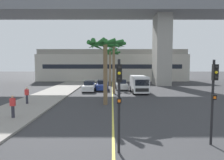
{
  "coord_description": "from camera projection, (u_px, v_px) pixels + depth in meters",
  "views": [
    {
      "loc": [
        -0.07,
        -1.58,
        3.97
      ],
      "look_at": [
        0.0,
        14.0,
        2.74
      ],
      "focal_mm": 31.42,
      "sensor_mm": 36.0,
      "label": 1
    }
  ],
  "objects": [
    {
      "name": "traffic_light_right_far_corner",
      "position": [
        213.0,
        91.0,
        9.45
      ],
      "size": [
        0.24,
        0.37,
        4.2
      ],
      "color": "black",
      "rests_on": "ground"
    },
    {
      "name": "palm_tree_farthest_median",
      "position": [
        113.0,
        49.0,
        26.36
      ],
      "size": [
        3.36,
        3.37,
        7.11
      ],
      "color": "brown",
      "rests_on": "ground"
    },
    {
      "name": "car_queue_second",
      "position": [
        121.0,
        85.0,
        31.44
      ],
      "size": [
        1.91,
        4.14,
        1.56
      ],
      "color": "white",
      "rests_on": "ground"
    },
    {
      "name": "pedestrian_mid_block",
      "position": [
        26.0,
        95.0,
        19.07
      ],
      "size": [
        0.34,
        0.22,
        1.62
      ],
      "color": "#2D2D38",
      "rests_on": "sidewalk_left"
    },
    {
      "name": "bridge_overpass",
      "position": [
        116.0,
        11.0,
        37.15
      ],
      "size": [
        84.91,
        8.0,
        17.58
      ],
      "color": "slate",
      "rests_on": "ground"
    },
    {
      "name": "traffic_light_median_near",
      "position": [
        118.0,
        93.0,
        8.55
      ],
      "size": [
        0.24,
        0.37,
        4.2
      ],
      "color": "black",
      "rests_on": "ground"
    },
    {
      "name": "palm_tree_mid_median",
      "position": [
        112.0,
        56.0,
        42.15
      ],
      "size": [
        3.21,
        3.22,
        6.94
      ],
      "color": "brown",
      "rests_on": "ground"
    },
    {
      "name": "lane_stripe_center",
      "position": [
        112.0,
        95.0,
        25.81
      ],
      "size": [
        0.14,
        56.0,
        0.01
      ],
      "primitive_type": "cube",
      "color": "#DBCC4C",
      "rests_on": "ground"
    },
    {
      "name": "palm_tree_far_median",
      "position": [
        109.0,
        55.0,
        36.13
      ],
      "size": [
        2.72,
        2.82,
        7.03
      ],
      "color": "brown",
      "rests_on": "ground"
    },
    {
      "name": "car_queue_front",
      "position": [
        102.0,
        85.0,
        30.54
      ],
      "size": [
        1.92,
        4.14,
        1.56
      ],
      "color": "navy",
      "rests_on": "ground"
    },
    {
      "name": "car_queue_third",
      "position": [
        89.0,
        86.0,
        29.13
      ],
      "size": [
        1.84,
        4.11,
        1.56
      ],
      "color": "white",
      "rests_on": "ground"
    },
    {
      "name": "palm_tree_near_median",
      "position": [
        104.0,
        51.0,
        19.04
      ],
      "size": [
        3.69,
        3.72,
        6.47
      ],
      "color": "brown",
      "rests_on": "ground"
    },
    {
      "name": "sidewalk_left",
      "position": [
        24.0,
        107.0,
        17.8
      ],
      "size": [
        4.8,
        80.0,
        0.15
      ],
      "primitive_type": "cube",
      "color": "gray",
      "rests_on": "ground"
    },
    {
      "name": "pedestrian_far_along",
      "position": [
        12.0,
        106.0,
        14.04
      ],
      "size": [
        0.34,
        0.22,
        1.62
      ],
      "color": "#2D2D38",
      "rests_on": "sidewalk_left"
    },
    {
      "name": "pier_building_backdrop",
      "position": [
        111.0,
        65.0,
        49.55
      ],
      "size": [
        36.13,
        8.04,
        7.58
      ],
      "color": "beige",
      "rests_on": "ground"
    },
    {
      "name": "delivery_van",
      "position": [
        138.0,
        84.0,
        27.47
      ],
      "size": [
        2.25,
        5.29,
        2.36
      ],
      "color": "white",
      "rests_on": "ground"
    }
  ]
}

